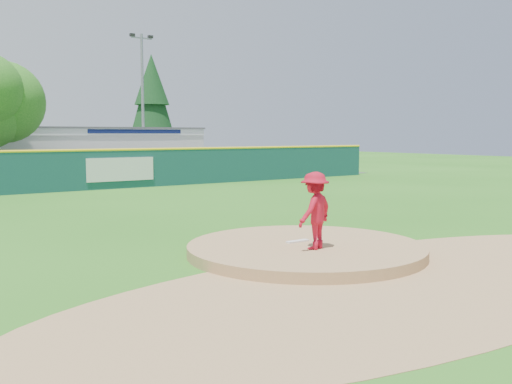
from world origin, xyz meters
TOP-DOWN VIEW (x-y plane):
  - ground at (0.00, 0.00)m, footprint 120.00×120.00m
  - pitchers_mound at (0.00, 0.00)m, footprint 5.50×5.50m
  - pitching_rubber at (0.00, 0.30)m, footprint 0.60×0.15m
  - infield_dirt_arc at (0.00, -3.00)m, footprint 15.40×15.40m
  - parking_lot at (0.00, 27.00)m, footprint 44.00×16.00m
  - pitcher at (-0.19, -0.52)m, footprint 1.25×0.95m
  - van at (2.68, 25.48)m, footprint 4.82×2.90m
  - pool_building_grp at (6.00, 31.99)m, footprint 15.20×8.20m
  - outfield_fence at (0.00, 18.00)m, footprint 40.00×0.14m
  - conifer_tree at (13.00, 36.00)m, footprint 4.40×4.40m
  - light_pole_right at (9.00, 29.00)m, footprint 1.75×0.25m

SIDE VIEW (x-z plane):
  - ground at x=0.00m, z-range 0.00..0.00m
  - pitchers_mound at x=0.00m, z-range -0.25..0.25m
  - infield_dirt_arc at x=0.00m, z-range 0.00..0.01m
  - parking_lot at x=0.00m, z-range 0.00..0.02m
  - pitching_rubber at x=0.00m, z-range 0.25..0.29m
  - van at x=2.68m, z-range 0.02..1.27m
  - outfield_fence at x=0.00m, z-range 0.05..2.12m
  - pitcher at x=-0.19m, z-range 0.25..1.96m
  - pool_building_grp at x=6.00m, z-range 0.01..3.32m
  - conifer_tree at x=13.00m, z-range 0.79..10.29m
  - light_pole_right at x=9.00m, z-range 0.54..10.54m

